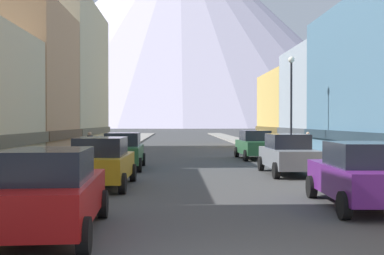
{
  "coord_description": "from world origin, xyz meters",
  "views": [
    {
      "loc": [
        -1.22,
        -6.93,
        2.34
      ],
      "look_at": [
        0.39,
        38.44,
        1.77
      ],
      "focal_mm": 45.3,
      "sensor_mm": 36.0,
      "label": 1
    }
  ],
  "objects_px": {
    "car_left_0": "(49,192)",
    "pedestrian_0": "(308,147)",
    "car_right_0": "(361,175)",
    "potted_plant_0": "(355,161)",
    "car_right_2": "(255,145)",
    "streetlamp_right": "(291,92)",
    "car_left_1": "(102,162)",
    "car_right_1": "(288,154)",
    "potted_plant_2": "(58,158)",
    "pedestrian_1": "(90,146)",
    "car_left_2": "(123,151)",
    "potted_plant_1": "(3,172)"
  },
  "relations": [
    {
      "from": "car_left_1",
      "to": "pedestrian_0",
      "type": "xyz_separation_m",
      "value": [
        10.05,
        9.68,
        -0.01
      ]
    },
    {
      "from": "potted_plant_2",
      "to": "potted_plant_0",
      "type": "bearing_deg",
      "value": -8.98
    },
    {
      "from": "car_right_2",
      "to": "car_right_1",
      "type": "bearing_deg",
      "value": -89.99
    },
    {
      "from": "potted_plant_1",
      "to": "car_left_1",
      "type": "bearing_deg",
      "value": 13.73
    },
    {
      "from": "car_right_1",
      "to": "car_right_0",
      "type": "bearing_deg",
      "value": -90.02
    },
    {
      "from": "car_left_1",
      "to": "car_right_2",
      "type": "relative_size",
      "value": 0.99
    },
    {
      "from": "pedestrian_1",
      "to": "streetlamp_right",
      "type": "distance_m",
      "value": 12.13
    },
    {
      "from": "car_right_2",
      "to": "pedestrian_0",
      "type": "distance_m",
      "value": 3.91
    },
    {
      "from": "potted_plant_1",
      "to": "potted_plant_2",
      "type": "height_order",
      "value": "potted_plant_1"
    },
    {
      "from": "car_left_1",
      "to": "streetlamp_right",
      "type": "distance_m",
      "value": 13.83
    },
    {
      "from": "car_left_1",
      "to": "car_right_2",
      "type": "bearing_deg",
      "value": 59.17
    },
    {
      "from": "car_left_2",
      "to": "car_right_0",
      "type": "bearing_deg",
      "value": -55.61
    },
    {
      "from": "car_right_0",
      "to": "potted_plant_0",
      "type": "xyz_separation_m",
      "value": [
        3.2,
        8.95,
        -0.37
      ]
    },
    {
      "from": "car_left_0",
      "to": "car_right_2",
      "type": "distance_m",
      "value": 21.35
    },
    {
      "from": "car_left_0",
      "to": "pedestrian_1",
      "type": "height_order",
      "value": "car_left_0"
    },
    {
      "from": "pedestrian_0",
      "to": "streetlamp_right",
      "type": "height_order",
      "value": "streetlamp_right"
    },
    {
      "from": "car_right_1",
      "to": "car_left_0",
      "type": "bearing_deg",
      "value": -124.06
    },
    {
      "from": "car_left_1",
      "to": "streetlamp_right",
      "type": "bearing_deg",
      "value": 47.24
    },
    {
      "from": "pedestrian_0",
      "to": "car_right_1",
      "type": "bearing_deg",
      "value": -113.39
    },
    {
      "from": "car_left_2",
      "to": "streetlamp_right",
      "type": "height_order",
      "value": "streetlamp_right"
    },
    {
      "from": "pedestrian_1",
      "to": "car_right_2",
      "type": "bearing_deg",
      "value": 6.57
    },
    {
      "from": "car_right_0",
      "to": "potted_plant_1",
      "type": "height_order",
      "value": "car_right_0"
    },
    {
      "from": "potted_plant_0",
      "to": "streetlamp_right",
      "type": "height_order",
      "value": "streetlamp_right"
    },
    {
      "from": "car_left_2",
      "to": "car_left_0",
      "type": "bearing_deg",
      "value": -89.98
    },
    {
      "from": "potted_plant_2",
      "to": "streetlamp_right",
      "type": "relative_size",
      "value": 0.14
    },
    {
      "from": "car_left_2",
      "to": "streetlamp_right",
      "type": "distance_m",
      "value": 10.15
    },
    {
      "from": "car_left_2",
      "to": "car_right_1",
      "type": "height_order",
      "value": "same"
    },
    {
      "from": "potted_plant_2",
      "to": "streetlamp_right",
      "type": "xyz_separation_m",
      "value": [
        12.35,
        3.07,
        3.45
      ]
    },
    {
      "from": "potted_plant_2",
      "to": "streetlamp_right",
      "type": "height_order",
      "value": "streetlamp_right"
    },
    {
      "from": "car_left_2",
      "to": "potted_plant_0",
      "type": "height_order",
      "value": "car_left_2"
    },
    {
      "from": "potted_plant_2",
      "to": "streetlamp_right",
      "type": "bearing_deg",
      "value": 13.95
    },
    {
      "from": "car_right_2",
      "to": "streetlamp_right",
      "type": "distance_m",
      "value": 4.47
    },
    {
      "from": "car_right_2",
      "to": "potted_plant_0",
      "type": "height_order",
      "value": "car_right_2"
    },
    {
      "from": "potted_plant_0",
      "to": "streetlamp_right",
      "type": "distance_m",
      "value": 6.52
    },
    {
      "from": "car_right_2",
      "to": "streetlamp_right",
      "type": "relative_size",
      "value": 0.76
    },
    {
      "from": "car_left_2",
      "to": "car_right_0",
      "type": "distance_m",
      "value": 13.45
    },
    {
      "from": "car_left_0",
      "to": "pedestrian_0",
      "type": "height_order",
      "value": "car_left_0"
    },
    {
      "from": "car_left_0",
      "to": "car_right_2",
      "type": "height_order",
      "value": "same"
    },
    {
      "from": "potted_plant_2",
      "to": "pedestrian_1",
      "type": "height_order",
      "value": "pedestrian_1"
    },
    {
      "from": "car_left_2",
      "to": "potted_plant_1",
      "type": "distance_m",
      "value": 8.21
    },
    {
      "from": "car_left_2",
      "to": "car_right_1",
      "type": "xyz_separation_m",
      "value": [
        7.6,
        -2.75,
        0.0
      ]
    },
    {
      "from": "car_left_0",
      "to": "potted_plant_2",
      "type": "bearing_deg",
      "value": 102.84
    },
    {
      "from": "car_right_2",
      "to": "pedestrian_0",
      "type": "height_order",
      "value": "car_right_2"
    },
    {
      "from": "potted_plant_1",
      "to": "pedestrian_0",
      "type": "relative_size",
      "value": 0.56
    },
    {
      "from": "car_left_2",
      "to": "potted_plant_2",
      "type": "bearing_deg",
      "value": 178.97
    },
    {
      "from": "car_left_1",
      "to": "pedestrian_1",
      "type": "xyz_separation_m",
      "value": [
        -2.45,
        11.57,
        -0.02
      ]
    },
    {
      "from": "car_right_1",
      "to": "potted_plant_2",
      "type": "distance_m",
      "value": 11.17
    },
    {
      "from": "car_left_2",
      "to": "streetlamp_right",
      "type": "relative_size",
      "value": 0.75
    },
    {
      "from": "potted_plant_2",
      "to": "car_left_0",
      "type": "bearing_deg",
      "value": -77.16
    },
    {
      "from": "car_right_1",
      "to": "pedestrian_0",
      "type": "height_order",
      "value": "car_right_1"
    }
  ]
}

